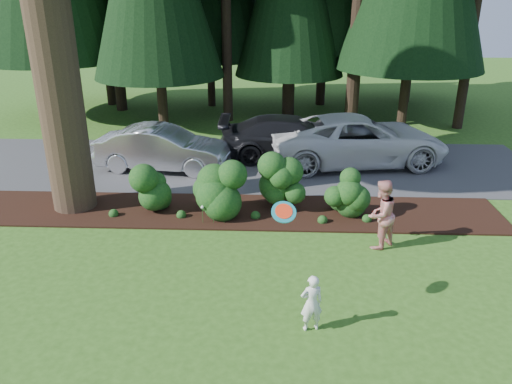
{
  "coord_description": "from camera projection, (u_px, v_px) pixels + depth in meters",
  "views": [
    {
      "loc": [
        1.41,
        -10.14,
        6.12
      ],
      "look_at": [
        0.92,
        1.66,
        1.3
      ],
      "focal_mm": 35.0,
      "sensor_mm": 36.0,
      "label": 1
    }
  ],
  "objects": [
    {
      "name": "car_dark_suv",
      "position": [
        292.0,
        138.0,
        19.09
      ],
      "size": [
        5.61,
        2.42,
        1.61
      ],
      "primitive_type": "imported",
      "rotation": [
        0.0,
        0.0,
        1.6
      ],
      "color": "black",
      "rests_on": "driveway"
    },
    {
      "name": "child",
      "position": [
        312.0,
        303.0,
        9.45
      ],
      "size": [
        0.49,
        0.39,
        1.19
      ],
      "primitive_type": "imported",
      "rotation": [
        0.0,
        0.0,
        3.39
      ],
      "color": "white",
      "rests_on": "ground"
    },
    {
      "name": "driveway",
      "position": [
        238.0,
        165.0,
        18.68
      ],
      "size": [
        22.0,
        6.0,
        0.03
      ],
      "primitive_type": "cube",
      "color": "#38383A",
      "rests_on": "ground"
    },
    {
      "name": "mulch_bed",
      "position": [
        227.0,
        211.0,
        14.75
      ],
      "size": [
        16.0,
        2.5,
        0.05
      ],
      "primitive_type": "cube",
      "color": "black",
      "rests_on": "ground"
    },
    {
      "name": "lily_cluster",
      "position": [
        213.0,
        208.0,
        13.8
      ],
      "size": [
        0.69,
        0.09,
        0.57
      ],
      "color": "#123D15",
      "rests_on": "ground"
    },
    {
      "name": "car_silver_wagon",
      "position": [
        163.0,
        148.0,
        17.9
      ],
      "size": [
        4.9,
        2.18,
        1.56
      ],
      "primitive_type": "imported",
      "rotation": [
        0.0,
        0.0,
        1.46
      ],
      "color": "#B6B6BB",
      "rests_on": "driveway"
    },
    {
      "name": "frisbee",
      "position": [
        284.0,
        212.0,
        9.12
      ],
      "size": [
        0.49,
        0.39,
        0.33
      ],
      "color": "teal",
      "rests_on": "ground"
    },
    {
      "name": "shrub_row",
      "position": [
        253.0,
        188.0,
        14.32
      ],
      "size": [
        6.53,
        1.6,
        1.61
      ],
      "color": "#123D15",
      "rests_on": "ground"
    },
    {
      "name": "car_white_suv",
      "position": [
        358.0,
        140.0,
        18.48
      ],
      "size": [
        6.91,
        3.96,
        1.81
      ],
      "primitive_type": "imported",
      "rotation": [
        0.0,
        0.0,
        1.72
      ],
      "color": "silver",
      "rests_on": "driveway"
    },
    {
      "name": "adult",
      "position": [
        381.0,
        214.0,
        12.44
      ],
      "size": [
        1.11,
        1.1,
        1.8
      ],
      "primitive_type": "imported",
      "rotation": [
        0.0,
        0.0,
        3.88
      ],
      "color": "red",
      "rests_on": "ground"
    },
    {
      "name": "ground",
      "position": [
        214.0,
        269.0,
        11.75
      ],
      "size": [
        80.0,
        80.0,
        0.0
      ],
      "primitive_type": "plane",
      "color": "#2E5418",
      "rests_on": "ground"
    }
  ]
}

